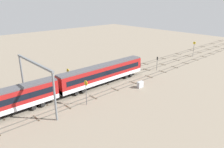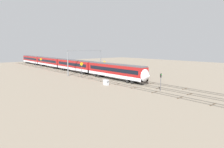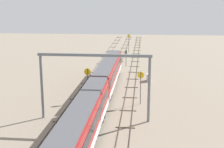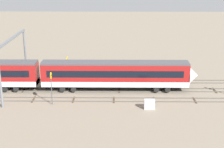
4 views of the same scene
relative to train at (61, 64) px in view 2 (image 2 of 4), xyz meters
The scene contains 12 objects.
ground_plane 33.41m from the train, ahead, with size 191.42×191.42×0.00m, color gray.
track_near_foreground 33.67m from the train, ahead, with size 175.42×2.40×0.16m.
track_with_train 33.40m from the train, ahead, with size 175.42×2.40×0.16m.
track_middle 33.67m from the train, ahead, with size 175.42×2.40×0.16m.
train is the anchor object (origin of this frame).
overhead_gantry 20.42m from the train, ahead, with size 0.40×14.79×8.92m.
speed_sign_near_foreground 9.70m from the train, 140.77° to the right, with size 0.14×0.91×4.97m.
speed_sign_far_trackside 27.86m from the train, 12.35° to the right, with size 0.14×1.03×5.10m.
speed_sign_distant_end 28.52m from the train, ahead, with size 0.14×1.08×5.18m.
signal_light_trackside_approach 55.19m from the train, ahead, with size 0.31×0.32×4.01m.
signal_light_trackside_departure 16.47m from the train, 158.90° to the right, with size 0.31×0.32×4.66m.
relay_cabinet 42.32m from the train, 10.09° to the right, with size 1.59×0.77×1.46m.
Camera 2 is at (48.58, -39.36, 9.95)m, focal length 31.69 mm.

